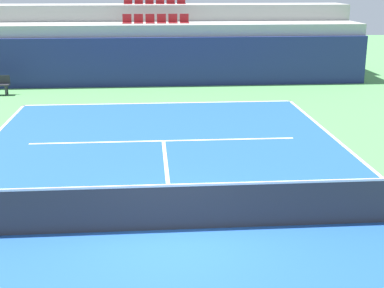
# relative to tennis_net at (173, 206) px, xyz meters

# --- Properties ---
(ground_plane) EXTENTS (80.00, 80.00, 0.00)m
(ground_plane) POSITION_rel_tennis_net_xyz_m (0.00, 0.00, -0.51)
(ground_plane) COLOR #4C8C4C
(court_surface) EXTENTS (11.00, 24.00, 0.01)m
(court_surface) POSITION_rel_tennis_net_xyz_m (0.00, 0.00, -0.50)
(court_surface) COLOR #1E4C99
(court_surface) RESTS_ON ground_plane
(baseline_far) EXTENTS (11.00, 0.10, 0.00)m
(baseline_far) POSITION_rel_tennis_net_xyz_m (0.00, 11.95, -0.50)
(baseline_far) COLOR white
(baseline_far) RESTS_ON court_surface
(service_line_far) EXTENTS (8.26, 0.10, 0.00)m
(service_line_far) POSITION_rel_tennis_net_xyz_m (0.00, 6.40, -0.50)
(service_line_far) COLOR white
(service_line_far) RESTS_ON court_surface
(centre_service_line) EXTENTS (0.10, 6.40, 0.00)m
(centre_service_line) POSITION_rel_tennis_net_xyz_m (0.00, 3.20, -0.50)
(centre_service_line) COLOR white
(centre_service_line) RESTS_ON court_surface
(back_wall) EXTENTS (20.20, 0.30, 2.29)m
(back_wall) POSITION_rel_tennis_net_xyz_m (0.00, 15.89, 0.64)
(back_wall) COLOR navy
(back_wall) RESTS_ON ground_plane
(stands_tier_lower) EXTENTS (20.20, 2.40, 2.84)m
(stands_tier_lower) POSITION_rel_tennis_net_xyz_m (0.00, 17.24, 0.91)
(stands_tier_lower) COLOR #9E9E99
(stands_tier_lower) RESTS_ON ground_plane
(stands_tier_upper) EXTENTS (20.20, 2.40, 3.65)m
(stands_tier_upper) POSITION_rel_tennis_net_xyz_m (0.00, 19.64, 1.32)
(stands_tier_upper) COLOR #9E9E99
(stands_tier_upper) RESTS_ON ground_plane
(seating_row_lower) EXTENTS (3.24, 0.44, 0.44)m
(seating_row_lower) POSITION_rel_tennis_net_xyz_m (-0.00, 17.34, 2.45)
(seating_row_lower) COLOR maroon
(seating_row_lower) RESTS_ON stands_tier_lower
(seating_row_upper) EXTENTS (3.24, 0.44, 0.44)m
(seating_row_upper) POSITION_rel_tennis_net_xyz_m (-0.00, 19.74, 3.26)
(seating_row_upper) COLOR maroon
(seating_row_upper) RESTS_ON stands_tier_upper
(tennis_net) EXTENTS (11.08, 0.08, 1.07)m
(tennis_net) POSITION_rel_tennis_net_xyz_m (0.00, 0.00, 0.00)
(tennis_net) COLOR black
(tennis_net) RESTS_ON court_surface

